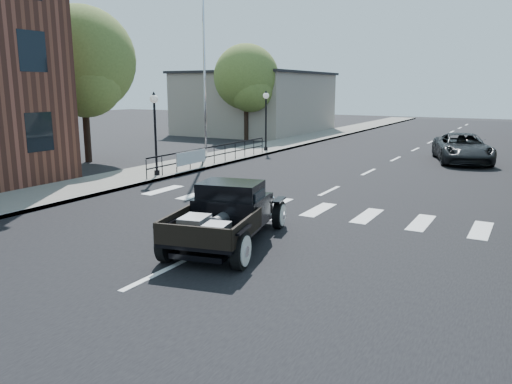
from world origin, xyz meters
The scene contains 14 objects.
ground centered at (0.00, 0.00, 0.00)m, with size 120.00×120.00×0.00m, color black.
road centered at (0.00, 15.00, 0.01)m, with size 14.00×80.00×0.02m, color black.
road_markings centered at (0.00, 10.00, 0.00)m, with size 12.00×60.00×0.06m, color silver, non-canonical shape.
sidewalk_left centered at (-8.50, 15.00, 0.07)m, with size 3.00×80.00×0.15m, color gray.
low_building_left centered at (-15.00, 28.00, 2.50)m, with size 10.00×12.00×5.00m, color gray.
railing centered at (-7.30, 10.00, 0.65)m, with size 0.08×10.00×1.00m, color black, non-canonical shape.
banner centered at (-7.22, 8.00, 0.45)m, with size 0.04×2.20×0.60m, color silver, non-canonical shape.
lamp_post_b centered at (-7.60, 6.00, 1.93)m, with size 0.36×0.36×3.56m, color black, non-canonical shape.
lamp_post_c centered at (-7.60, 16.00, 1.93)m, with size 0.36×0.36×3.56m, color black, non-canonical shape.
flagpole centered at (-9.20, 12.00, 6.60)m, with size 0.12×0.12×12.90m, color silver.
big_tree_near centered at (-14.00, 8.00, 3.99)m, with size 5.44×5.44×7.99m, color #51642B, non-canonical shape.
big_tree_far centered at (-12.50, 22.00, 3.53)m, with size 4.81×4.81×7.06m, color #51642B, non-canonical shape.
hotrod_pickup centered at (0.18, -0.42, 0.80)m, with size 2.15×4.61×1.60m, color black, non-canonical shape.
second_car centered at (3.32, 17.54, 0.75)m, with size 2.50×5.42×1.50m, color black.
Camera 1 is at (6.69, -10.54, 3.86)m, focal length 35.00 mm.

